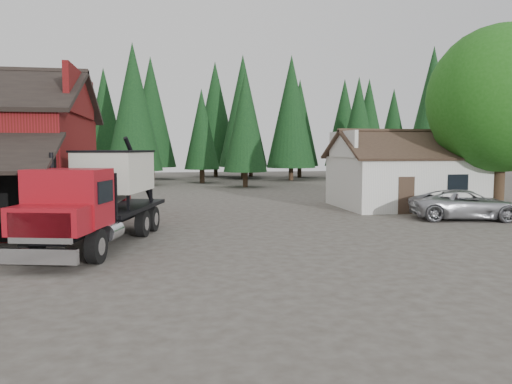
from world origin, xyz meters
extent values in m
plane|color=#453F36|center=(0.00, 0.00, 0.00)|extent=(120.00, 120.00, 0.00)
cube|color=maroon|center=(-5.00, 10.00, 6.00)|extent=(0.25, 7.00, 2.00)
cylinder|color=#382619|center=(-5.60, 2.10, 1.40)|extent=(0.20, 0.20, 2.80)
cube|color=silver|center=(13.00, 13.00, 1.50)|extent=(8.00, 6.00, 3.00)
cube|color=#38281E|center=(13.00, 11.50, 3.75)|extent=(8.60, 3.42, 1.80)
cube|color=#38281E|center=(13.00, 14.50, 3.75)|extent=(8.60, 3.42, 1.80)
cube|color=silver|center=(9.00, 13.00, 3.75)|extent=(0.20, 4.20, 1.50)
cube|color=silver|center=(17.00, 13.00, 3.75)|extent=(0.20, 4.20, 1.50)
cube|color=#38281E|center=(11.50, 9.98, 1.00)|extent=(0.90, 0.06, 2.00)
cube|color=black|center=(14.50, 9.98, 1.60)|extent=(1.20, 0.06, 1.00)
cylinder|color=#382619|center=(17.00, 10.00, 1.60)|extent=(0.60, 0.60, 3.20)
sphere|color=#1E5A14|center=(17.00, 10.00, 6.20)|extent=(8.00, 8.00, 8.00)
sphere|color=#1E5A14|center=(15.80, 10.80, 5.00)|extent=(4.40, 4.40, 4.40)
cylinder|color=#382619|center=(6.00, 30.00, 0.80)|extent=(0.44, 0.44, 1.60)
cone|color=black|center=(6.00, 30.00, 5.90)|extent=(3.96, 3.96, 9.00)
cylinder|color=#382619|center=(22.00, 26.00, 0.80)|extent=(0.44, 0.44, 1.60)
cone|color=black|center=(22.00, 26.00, 6.90)|extent=(4.84, 4.84, 11.00)
cylinder|color=#382619|center=(-4.00, 34.00, 0.80)|extent=(0.44, 0.44, 1.60)
cone|color=black|center=(-4.00, 34.00, 7.40)|extent=(5.28, 5.28, 12.00)
cylinder|color=black|center=(-5.22, 1.46, 0.53)|extent=(0.60, 1.11, 1.06)
cylinder|color=black|center=(-3.26, 0.95, 0.53)|extent=(0.60, 1.11, 1.06)
cylinder|color=black|center=(-4.03, 5.94, 0.53)|extent=(0.60, 1.11, 1.06)
cylinder|color=black|center=(-2.08, 5.42, 0.53)|extent=(0.60, 1.11, 1.06)
cylinder|color=black|center=(-3.69, 7.24, 0.53)|extent=(0.60, 1.11, 1.06)
cylinder|color=black|center=(-1.73, 6.72, 0.53)|extent=(0.60, 1.11, 1.06)
cube|color=black|center=(-3.45, 4.19, 0.92)|extent=(3.15, 8.28, 0.39)
cube|color=silver|center=(-4.62, -0.24, 0.53)|extent=(2.19, 0.74, 0.43)
cube|color=silver|center=(-4.60, -0.15, 1.30)|extent=(1.79, 0.56, 0.87)
cube|color=maroon|center=(-4.45, 0.41, 1.45)|extent=(2.42, 1.77, 0.82)
cube|color=maroon|center=(-4.13, 1.62, 1.98)|extent=(2.66, 2.18, 1.78)
cube|color=black|center=(-4.33, 0.88, 2.26)|extent=(1.98, 0.59, 0.87)
cylinder|color=black|center=(-4.84, 2.71, 2.51)|extent=(0.17, 0.17, 1.73)
cube|color=black|center=(-3.88, 2.56, 1.93)|extent=(2.31, 0.72, 1.54)
cube|color=black|center=(-3.10, 5.49, 1.18)|extent=(3.81, 6.03, 0.15)
cube|color=beige|center=(-3.10, 5.49, 2.60)|extent=(2.96, 3.64, 1.54)
cone|color=beige|center=(-3.10, 5.49, 1.64)|extent=(2.59, 2.59, 0.67)
cube|color=black|center=(-3.10, 5.49, 3.39)|extent=(3.08, 3.76, 0.08)
cylinder|color=black|center=(-2.20, 6.65, 2.51)|extent=(1.21, 1.94, 2.94)
cube|color=maroon|center=(-3.07, 7.87, 1.45)|extent=(0.76, 0.89, 0.43)
cylinder|color=silver|center=(-2.90, 1.95, 0.82)|extent=(0.77, 1.07, 0.54)
imported|color=#A6A8AE|center=(13.42, 7.52, 0.74)|extent=(5.73, 3.60, 1.48)
camera|label=1|loc=(-1.16, -14.64, 3.50)|focal=35.00mm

